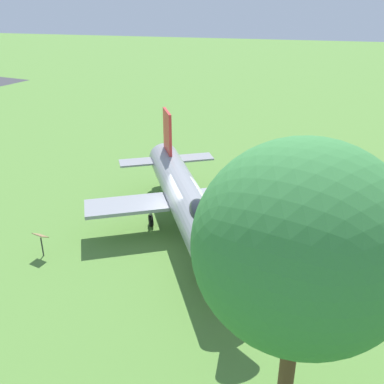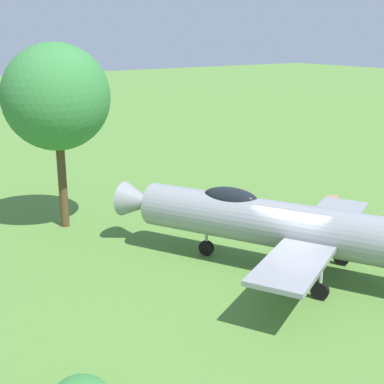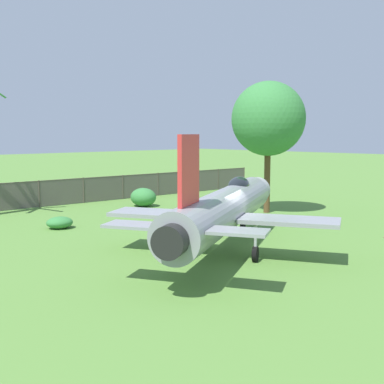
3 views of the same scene
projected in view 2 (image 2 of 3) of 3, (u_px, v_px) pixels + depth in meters
name	position (u px, v px, depth m)	size (l,w,h in m)	color
ground_plane	(297.00, 274.00, 19.58)	(200.00, 200.00, 0.00)	#568438
display_jet	(290.00, 225.00, 19.24)	(9.22, 13.29, 4.86)	gray
shade_tree	(56.00, 98.00, 22.78)	(4.59, 4.32, 8.05)	brown
info_plaque	(333.00, 202.00, 25.05)	(0.68, 0.54, 1.14)	#333333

